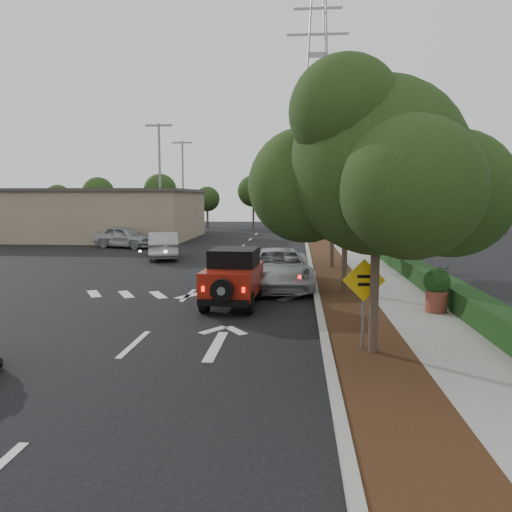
# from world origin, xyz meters

# --- Properties ---
(ground) EXTENTS (120.00, 120.00, 0.00)m
(ground) POSITION_xyz_m (0.00, 0.00, 0.00)
(ground) COLOR black
(ground) RESTS_ON ground
(curb) EXTENTS (0.20, 70.00, 0.15)m
(curb) POSITION_xyz_m (4.60, 12.00, 0.07)
(curb) COLOR #9E9B93
(curb) RESTS_ON ground
(planting_strip) EXTENTS (1.80, 70.00, 0.12)m
(planting_strip) POSITION_xyz_m (5.60, 12.00, 0.06)
(planting_strip) COLOR black
(planting_strip) RESTS_ON ground
(sidewalk) EXTENTS (2.00, 70.00, 0.12)m
(sidewalk) POSITION_xyz_m (7.50, 12.00, 0.06)
(sidewalk) COLOR gray
(sidewalk) RESTS_ON ground
(hedge) EXTENTS (0.80, 70.00, 0.80)m
(hedge) POSITION_xyz_m (8.90, 12.00, 0.40)
(hedge) COLOR black
(hedge) RESTS_ON ground
(commercial_building) EXTENTS (22.00, 12.00, 4.00)m
(commercial_building) POSITION_xyz_m (-16.00, 30.00, 2.00)
(commercial_building) COLOR gray
(commercial_building) RESTS_ON ground
(transmission_tower) EXTENTS (7.00, 4.00, 28.00)m
(transmission_tower) POSITION_xyz_m (6.00, 48.00, 0.00)
(transmission_tower) COLOR slate
(transmission_tower) RESTS_ON ground
(street_tree_near) EXTENTS (3.80, 3.80, 5.92)m
(street_tree_near) POSITION_xyz_m (5.60, -0.50, 0.00)
(street_tree_near) COLOR black
(street_tree_near) RESTS_ON ground
(street_tree_mid) EXTENTS (3.20, 3.20, 5.32)m
(street_tree_mid) POSITION_xyz_m (5.60, 6.50, 0.00)
(street_tree_mid) COLOR black
(street_tree_mid) RESTS_ON ground
(street_tree_far) EXTENTS (3.40, 3.40, 5.62)m
(street_tree_far) POSITION_xyz_m (5.60, 13.00, 0.00)
(street_tree_far) COLOR black
(street_tree_far) RESTS_ON ground
(light_pole_a) EXTENTS (2.00, 0.22, 9.00)m
(light_pole_a) POSITION_xyz_m (-6.50, 26.00, 0.00)
(light_pole_a) COLOR slate
(light_pole_a) RESTS_ON ground
(light_pole_b) EXTENTS (2.00, 0.22, 9.00)m
(light_pole_b) POSITION_xyz_m (-7.50, 38.00, 0.00)
(light_pole_b) COLOR slate
(light_pole_b) RESTS_ON ground
(red_jeep) EXTENTS (1.78, 3.68, 1.85)m
(red_jeep) POSITION_xyz_m (1.85, 4.65, 0.94)
(red_jeep) COLOR black
(red_jeep) RESTS_ON ground
(silver_suv_ahead) EXTENTS (2.88, 5.60, 1.51)m
(silver_suv_ahead) POSITION_xyz_m (3.20, 7.86, 0.76)
(silver_suv_ahead) COLOR #B2B5BA
(silver_suv_ahead) RESTS_ON ground
(silver_sedan_oncoming) EXTENTS (2.71, 4.83, 1.51)m
(silver_sedan_oncoming) POSITION_xyz_m (-3.77, 16.66, 0.75)
(silver_sedan_oncoming) COLOR #9C9EA3
(silver_sedan_oncoming) RESTS_ON ground
(parked_suv) EXTENTS (4.85, 3.27, 1.53)m
(parked_suv) POSITION_xyz_m (-8.03, 22.30, 0.77)
(parked_suv) COLOR #989B9F
(parked_suv) RESTS_ON ground
(speed_hump_sign) EXTENTS (0.97, 0.10, 2.06)m
(speed_hump_sign) POSITION_xyz_m (5.40, -0.26, 1.42)
(speed_hump_sign) COLOR slate
(speed_hump_sign) RESTS_ON ground
(terracotta_planter) EXTENTS (0.78, 0.78, 1.37)m
(terracotta_planter) POSITION_xyz_m (8.06, 3.58, 0.92)
(terracotta_planter) COLOR brown
(terracotta_planter) RESTS_ON ground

